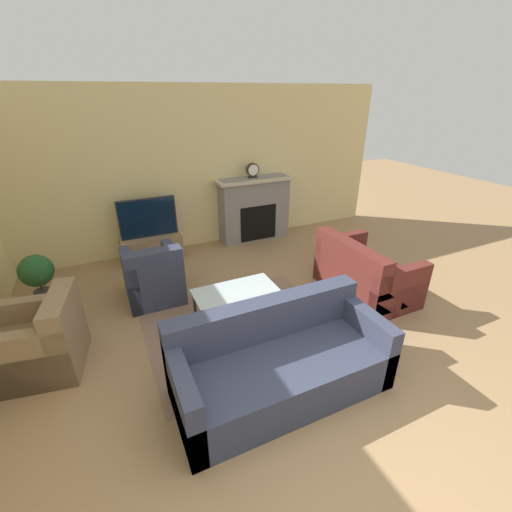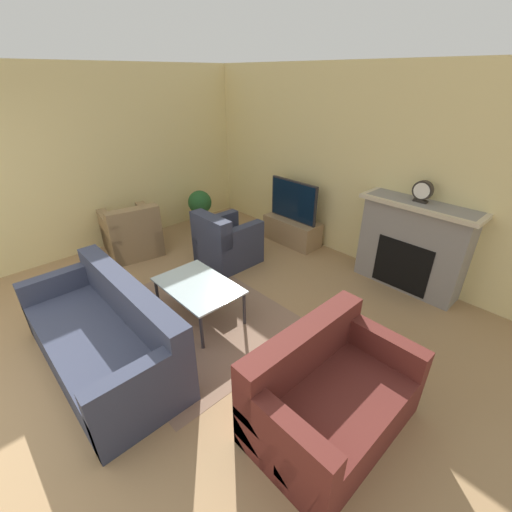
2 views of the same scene
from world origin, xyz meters
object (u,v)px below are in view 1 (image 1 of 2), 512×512
(coffee_table, at_px, (238,297))
(armchair_accent, at_px, (153,278))
(tv, at_px, (148,218))
(mantel_clock, at_px, (253,170))
(couch_sectional, at_px, (279,363))
(couch_loveseat, at_px, (364,275))
(armchair_by_window, at_px, (39,344))
(potted_plant, at_px, (37,274))

(coffee_table, bearing_deg, armchair_accent, 127.58)
(armchair_accent, bearing_deg, tv, -98.43)
(armchair_accent, bearing_deg, mantel_clock, -147.09)
(couch_sectional, relative_size, mantel_clock, 7.56)
(couch_loveseat, relative_size, armchair_by_window, 1.39)
(armchair_by_window, distance_m, armchair_accent, 1.54)
(couch_sectional, xyz_separation_m, armchair_accent, (-0.78, 2.11, 0.01))
(tv, distance_m, coffee_table, 2.41)
(tv, xyz_separation_m, armchair_by_window, (-1.46, -2.13, -0.43))
(coffee_table, height_order, potted_plant, potted_plant)
(potted_plant, bearing_deg, coffee_table, -35.39)
(coffee_table, bearing_deg, couch_sectional, -91.15)
(potted_plant, bearing_deg, armchair_by_window, -85.87)
(tv, xyz_separation_m, mantel_clock, (1.91, 0.10, 0.57))
(couch_sectional, relative_size, armchair_accent, 2.41)
(tv, distance_m, potted_plant, 1.76)
(couch_sectional, distance_m, mantel_clock, 3.85)
(tv, height_order, couch_sectional, tv)
(couch_loveseat, height_order, coffee_table, couch_loveseat)
(couch_loveseat, height_order, armchair_by_window, same)
(armchair_by_window, bearing_deg, mantel_clock, 132.98)
(couch_sectional, bearing_deg, mantel_clock, 69.32)
(couch_loveseat, bearing_deg, coffee_table, 88.16)
(armchair_by_window, bearing_deg, potted_plant, -166.34)
(armchair_by_window, distance_m, potted_plant, 1.38)
(armchair_by_window, distance_m, coffee_table, 2.09)
(couch_loveseat, bearing_deg, tv, 46.30)
(couch_sectional, xyz_separation_m, armchair_by_window, (-2.06, 1.24, 0.01))
(tv, bearing_deg, couch_sectional, -79.92)
(armchair_by_window, xyz_separation_m, coffee_table, (2.08, -0.18, 0.10))
(tv, relative_size, coffee_table, 0.92)
(armchair_accent, distance_m, potted_plant, 1.47)
(potted_plant, bearing_deg, couch_loveseat, -21.75)
(couch_loveseat, distance_m, potted_plant, 4.35)
(armchair_by_window, relative_size, coffee_table, 0.96)
(coffee_table, height_order, mantel_clock, mantel_clock)
(armchair_by_window, height_order, armchair_accent, same)
(couch_loveseat, relative_size, mantel_clock, 5.03)
(mantel_clock, bearing_deg, couch_sectional, -110.68)
(tv, xyz_separation_m, couch_sectional, (0.60, -3.37, -0.44))
(couch_loveseat, height_order, mantel_clock, mantel_clock)
(couch_sectional, distance_m, armchair_accent, 2.25)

